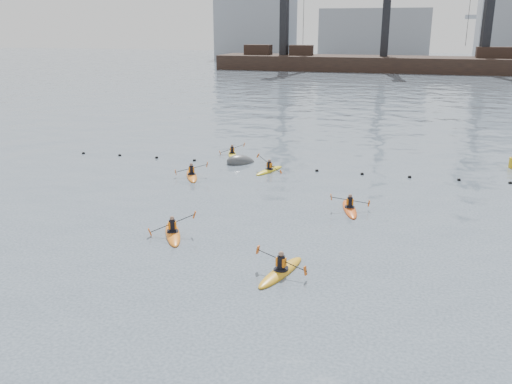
{
  "coord_description": "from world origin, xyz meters",
  "views": [
    {
      "loc": [
        6.78,
        -12.55,
        9.3
      ],
      "look_at": [
        0.92,
        7.83,
        2.8
      ],
      "focal_mm": 38.0,
      "sensor_mm": 36.0,
      "label": 1
    }
  ],
  "objects_px": {
    "kayaker_5": "(232,154)",
    "kayaker_1": "(281,271)",
    "kayaker_0": "(173,233)",
    "kayaker_2": "(192,175)",
    "kayaker_4": "(350,208)",
    "kayaker_3": "(269,170)",
    "mooring_buoy": "(241,163)"
  },
  "relations": [
    {
      "from": "kayaker_2",
      "to": "kayaker_5",
      "type": "relative_size",
      "value": 1.08
    },
    {
      "from": "kayaker_3",
      "to": "kayaker_4",
      "type": "relative_size",
      "value": 0.93
    },
    {
      "from": "kayaker_0",
      "to": "kayaker_4",
      "type": "bearing_deg",
      "value": 9.58
    },
    {
      "from": "kayaker_5",
      "to": "kayaker_4",
      "type": "bearing_deg",
      "value": -66.08
    },
    {
      "from": "kayaker_1",
      "to": "kayaker_4",
      "type": "height_order",
      "value": "kayaker_1"
    },
    {
      "from": "kayaker_0",
      "to": "kayaker_5",
      "type": "xyz_separation_m",
      "value": [
        -2.51,
        16.25,
        -0.01
      ]
    },
    {
      "from": "kayaker_3",
      "to": "kayaker_4",
      "type": "distance_m",
      "value": 8.96
    },
    {
      "from": "kayaker_2",
      "to": "mooring_buoy",
      "type": "height_order",
      "value": "kayaker_2"
    },
    {
      "from": "kayaker_2",
      "to": "kayaker_3",
      "type": "height_order",
      "value": "kayaker_3"
    },
    {
      "from": "kayaker_0",
      "to": "kayaker_3",
      "type": "distance_m",
      "value": 12.49
    },
    {
      "from": "kayaker_2",
      "to": "kayaker_4",
      "type": "xyz_separation_m",
      "value": [
        10.6,
        -3.86,
        -0.0
      ]
    },
    {
      "from": "kayaker_3",
      "to": "kayaker_5",
      "type": "relative_size",
      "value": 1.03
    },
    {
      "from": "kayaker_5",
      "to": "kayaker_1",
      "type": "bearing_deg",
      "value": -86.24
    },
    {
      "from": "kayaker_2",
      "to": "kayaker_1",
      "type": "bearing_deg",
      "value": -80.92
    },
    {
      "from": "kayaker_1",
      "to": "kayaker_5",
      "type": "xyz_separation_m",
      "value": [
        -8.32,
        18.87,
        -0.01
      ]
    },
    {
      "from": "kayaker_3",
      "to": "kayaker_5",
      "type": "bearing_deg",
      "value": 154.95
    },
    {
      "from": "kayaker_2",
      "to": "mooring_buoy",
      "type": "relative_size",
      "value": 1.39
    },
    {
      "from": "kayaker_4",
      "to": "kayaker_5",
      "type": "bearing_deg",
      "value": -60.54
    },
    {
      "from": "kayaker_0",
      "to": "mooring_buoy",
      "type": "height_order",
      "value": "kayaker_0"
    },
    {
      "from": "mooring_buoy",
      "to": "kayaker_5",
      "type": "bearing_deg",
      "value": 122.67
    },
    {
      "from": "kayaker_0",
      "to": "kayaker_2",
      "type": "distance_m",
      "value": 10.21
    },
    {
      "from": "kayaker_2",
      "to": "kayaker_4",
      "type": "bearing_deg",
      "value": -46.75
    },
    {
      "from": "kayaker_4",
      "to": "mooring_buoy",
      "type": "relative_size",
      "value": 1.41
    },
    {
      "from": "kayaker_1",
      "to": "mooring_buoy",
      "type": "distance_m",
      "value": 18.14
    },
    {
      "from": "kayaker_2",
      "to": "kayaker_4",
      "type": "height_order",
      "value": "kayaker_2"
    },
    {
      "from": "kayaker_5",
      "to": "kayaker_0",
      "type": "bearing_deg",
      "value": -101.28
    },
    {
      "from": "kayaker_0",
      "to": "kayaker_5",
      "type": "bearing_deg",
      "value": 70.33
    },
    {
      "from": "kayaker_4",
      "to": "kayaker_5",
      "type": "distance_m",
      "value": 14.43
    },
    {
      "from": "kayaker_3",
      "to": "kayaker_4",
      "type": "bearing_deg",
      "value": -27.55
    },
    {
      "from": "kayaker_5",
      "to": "mooring_buoy",
      "type": "relative_size",
      "value": 1.28
    },
    {
      "from": "kayaker_2",
      "to": "kayaker_0",
      "type": "bearing_deg",
      "value": -99.11
    },
    {
      "from": "kayaker_4",
      "to": "kayaker_3",
      "type": "bearing_deg",
      "value": -61.48
    }
  ]
}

